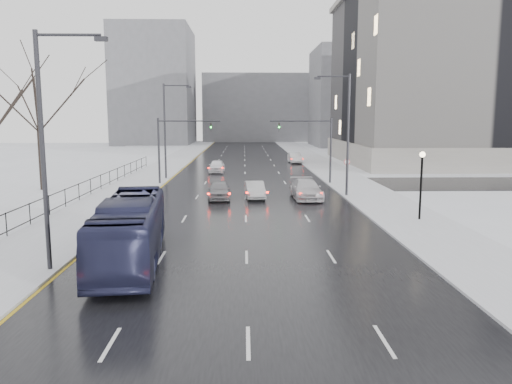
{
  "coord_description": "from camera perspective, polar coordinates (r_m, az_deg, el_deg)",
  "views": [
    {
      "loc": [
        -0.1,
        -0.74,
        6.55
      ],
      "look_at": [
        0.54,
        26.24,
        2.5
      ],
      "focal_mm": 35.0,
      "sensor_mm": 36.0,
      "label": 1
    }
  ],
  "objects": [
    {
      "name": "road",
      "position": [
        61.09,
        -1.27,
        2.39
      ],
      "size": [
        16.0,
        150.0,
        0.04
      ],
      "primitive_type": "cube",
      "color": "black",
      "rests_on": "ground"
    },
    {
      "name": "cross_road",
      "position": [
        49.17,
        -1.24,
        0.9
      ],
      "size": [
        130.0,
        10.0,
        0.04
      ],
      "primitive_type": "cube",
      "color": "black",
      "rests_on": "ground"
    },
    {
      "name": "sidewalk_left",
      "position": [
        61.96,
        -11.03,
        2.38
      ],
      "size": [
        5.0,
        150.0,
        0.16
      ],
      "primitive_type": "cube",
      "color": "silver",
      "rests_on": "ground"
    },
    {
      "name": "sidewalk_right",
      "position": [
        61.99,
        8.49,
        2.45
      ],
      "size": [
        5.0,
        150.0,
        0.16
      ],
      "primitive_type": "cube",
      "color": "silver",
      "rests_on": "ground"
    },
    {
      "name": "park_strip",
      "position": [
        64.24,
        -19.42,
        2.25
      ],
      "size": [
        14.0,
        150.0,
        0.12
      ],
      "primitive_type": "cube",
      "color": "white",
      "rests_on": "ground"
    },
    {
      "name": "tree_park_e",
      "position": [
        48.7,
        -23.17,
        0.11
      ],
      "size": [
        9.45,
        9.45,
        13.5
      ],
      "primitive_type": null,
      "color": "black",
      "rests_on": "ground"
    },
    {
      "name": "iron_fence",
      "position": [
        33.81,
        -23.79,
        -1.8
      ],
      "size": [
        0.06,
        70.0,
        1.3
      ],
      "color": "black",
      "rests_on": "sidewalk_left"
    },
    {
      "name": "streetlight_r_mid",
      "position": [
        41.58,
        10.18,
        7.12
      ],
      "size": [
        2.95,
        0.25,
        10.0
      ],
      "color": "#2D2D33",
      "rests_on": "ground"
    },
    {
      "name": "streetlight_l_near",
      "position": [
        22.27,
        -22.71,
        5.48
      ],
      "size": [
        2.95,
        0.25,
        10.0
      ],
      "color": "#2D2D33",
      "rests_on": "ground"
    },
    {
      "name": "streetlight_l_far",
      "position": [
        53.36,
        -10.15,
        7.4
      ],
      "size": [
        2.95,
        0.25,
        10.0
      ],
      "color": "#2D2D33",
      "rests_on": "ground"
    },
    {
      "name": "lamppost_r_mid",
      "position": [
        32.88,
        18.38,
        1.8
      ],
      "size": [
        0.36,
        0.36,
        4.28
      ],
      "color": "black",
      "rests_on": "sidewalk_right"
    },
    {
      "name": "mast_signal_right",
      "position": [
        49.36,
        7.32,
        5.63
      ],
      "size": [
        6.1,
        0.33,
        6.5
      ],
      "color": "#2D2D33",
      "rests_on": "ground"
    },
    {
      "name": "mast_signal_left",
      "position": [
        49.33,
        -9.84,
        5.57
      ],
      "size": [
        6.1,
        0.33,
        6.5
      ],
      "color": "#2D2D33",
      "rests_on": "ground"
    },
    {
      "name": "no_uturn_sign",
      "position": [
        45.89,
        10.35,
        3.08
      ],
      "size": [
        0.6,
        0.06,
        2.7
      ],
      "color": "#2D2D33",
      "rests_on": "sidewalk_right"
    },
    {
      "name": "civic_building",
      "position": [
        80.9,
        24.84,
        11.06
      ],
      "size": [
        41.0,
        31.0,
        24.8
      ],
      "color": "gray",
      "rests_on": "ground"
    },
    {
      "name": "bldg_far_right",
      "position": [
        119.18,
        12.48,
        10.47
      ],
      "size": [
        24.0,
        20.0,
        22.0
      ],
      "primitive_type": "cube",
      "color": "slate",
      "rests_on": "ground"
    },
    {
      "name": "bldg_far_left",
      "position": [
        127.85,
        -11.47,
        11.71
      ],
      "size": [
        18.0,
        22.0,
        28.0
      ],
      "primitive_type": "cube",
      "color": "slate",
      "rests_on": "ground"
    },
    {
      "name": "bldg_far_center",
      "position": [
        140.82,
        0.31,
        9.53
      ],
      "size": [
        30.0,
        18.0,
        18.0
      ],
      "primitive_type": "cube",
      "color": "slate",
      "rests_on": "ground"
    },
    {
      "name": "bus",
      "position": [
        23.22,
        -14.16,
        -4.25
      ],
      "size": [
        3.61,
        10.8,
        2.95
      ],
      "primitive_type": "imported",
      "rotation": [
        0.0,
        0.0,
        0.11
      ],
      "color": "#26284A",
      "rests_on": "road"
    },
    {
      "name": "sedan_center_near",
      "position": [
        40.11,
        -4.24,
        0.24
      ],
      "size": [
        1.96,
        4.43,
        1.48
      ],
      "primitive_type": "imported",
      "rotation": [
        0.0,
        0.0,
        0.05
      ],
      "color": "gray",
      "rests_on": "road"
    },
    {
      "name": "sedan_right_near",
      "position": [
        40.45,
        -0.14,
        0.25
      ],
      "size": [
        1.76,
        4.24,
        1.37
      ],
      "primitive_type": "imported",
      "rotation": [
        0.0,
        0.0,
        0.08
      ],
      "color": "#AEB0B2",
      "rests_on": "road"
    },
    {
      "name": "sedan_right_far",
      "position": [
        40.35,
        5.74,
        0.33
      ],
      "size": [
        2.43,
        5.49,
        1.57
      ],
      "primitive_type": "imported",
      "rotation": [
        0.0,
        0.0,
        0.04
      ],
      "color": "silver",
      "rests_on": "road"
    },
    {
      "name": "sedan_center_far",
      "position": [
        59.62,
        -4.49,
        2.96
      ],
      "size": [
        1.89,
        4.46,
        1.5
      ],
      "primitive_type": "imported",
      "rotation": [
        0.0,
        0.0,
        -0.02
      ],
      "color": "white",
      "rests_on": "road"
    },
    {
      "name": "sedan_right_distant",
      "position": [
        72.06,
        4.46,
        3.92
      ],
      "size": [
        1.82,
        4.58,
        1.48
      ],
      "primitive_type": "imported",
      "rotation": [
        0.0,
        0.0,
        0.06
      ],
      "color": "white",
      "rests_on": "road"
    }
  ]
}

